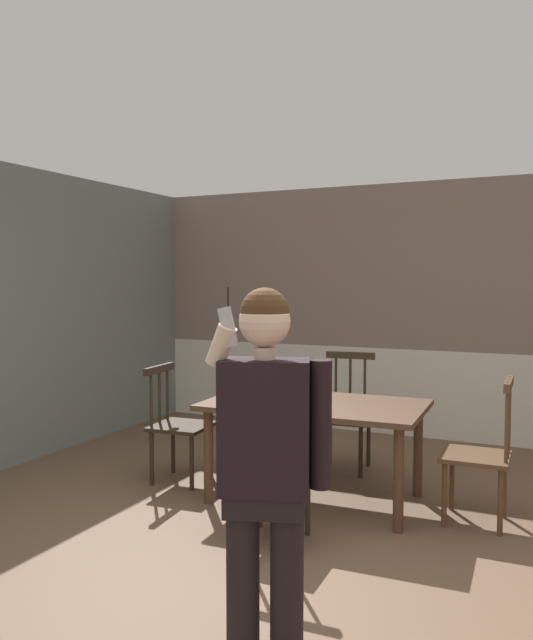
{
  "coord_description": "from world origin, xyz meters",
  "views": [
    {
      "loc": [
        1.41,
        -3.08,
        1.66
      ],
      "look_at": [
        0.02,
        -0.12,
        1.46
      ],
      "focal_mm": 35.67,
      "sensor_mm": 36.0,
      "label": 1
    }
  ],
  "objects": [
    {
      "name": "chair_at_table_head",
      "position": [
        -1.46,
        1.3,
        0.48
      ],
      "size": [
        0.49,
        0.49,
        0.96
      ],
      "rotation": [
        0.0,
        0.0,
        4.8
      ],
      "color": "#2D2319",
      "rests_on": "ground_plane"
    },
    {
      "name": "person_figure",
      "position": [
        0.31,
        -0.75,
        0.92
      ],
      "size": [
        0.5,
        0.31,
        1.63
      ],
      "rotation": [
        0.0,
        0.0,
        3.48
      ],
      "color": "black",
      "rests_on": "ground_plane"
    },
    {
      "name": "chair_near_window",
      "position": [
        0.93,
        1.4,
        0.48
      ],
      "size": [
        0.45,
        0.45,
        1.0
      ],
      "rotation": [
        0.0,
        0.0,
        1.59
      ],
      "color": "#513823",
      "rests_on": "ground_plane"
    },
    {
      "name": "room_back_partition",
      "position": [
        0.0,
        3.68,
        1.29
      ],
      "size": [
        6.14,
        0.17,
        2.69
      ],
      "color": "gray",
      "rests_on": "ground_plane"
    },
    {
      "name": "chair_opposite_corner",
      "position": [
        -0.23,
        0.49,
        0.45
      ],
      "size": [
        0.44,
        0.44,
        0.9
      ],
      "rotation": [
        0.0,
        0.0,
        0.03
      ],
      "color": "#2D2319",
      "rests_on": "ground_plane"
    },
    {
      "name": "chair_by_doorway",
      "position": [
        -0.31,
        2.22,
        0.48
      ],
      "size": [
        0.48,
        0.48,
        1.02
      ],
      "rotation": [
        0.0,
        0.0,
        3.24
      ],
      "color": "#2D2319",
      "rests_on": "ground_plane"
    },
    {
      "name": "dining_table",
      "position": [
        -0.27,
        1.35,
        0.66
      ],
      "size": [
        1.65,
        1.02,
        0.75
      ],
      "rotation": [
        0.0,
        0.0,
        0.04
      ],
      "color": "#4C3323",
      "rests_on": "ground_plane"
    },
    {
      "name": "ground_plane",
      "position": [
        0.0,
        0.0,
        0.0
      ],
      "size": [
        8.1,
        8.1,
        0.0
      ],
      "primitive_type": "plane",
      "color": "brown"
    }
  ]
}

